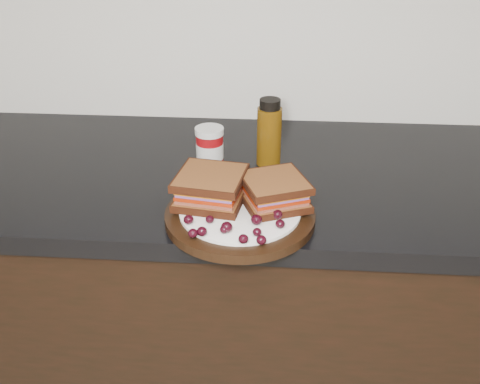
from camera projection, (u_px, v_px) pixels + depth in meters
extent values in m
cube|color=black|center=(235.00, 326.00, 1.42)|extent=(3.96, 0.58, 0.86)
cube|color=black|center=(235.00, 177.00, 1.20)|extent=(3.98, 0.60, 0.04)
cylinder|color=black|center=(240.00, 216.00, 1.00)|extent=(0.28, 0.28, 0.02)
ellipsoid|color=black|center=(189.00, 220.00, 0.94)|extent=(0.02, 0.02, 0.02)
ellipsoid|color=black|center=(210.00, 219.00, 0.95)|extent=(0.02, 0.02, 0.01)
ellipsoid|color=black|center=(193.00, 233.00, 0.91)|extent=(0.02, 0.02, 0.02)
ellipsoid|color=black|center=(202.00, 231.00, 0.91)|extent=(0.02, 0.02, 0.02)
ellipsoid|color=black|center=(227.00, 227.00, 0.92)|extent=(0.02, 0.02, 0.02)
ellipsoid|color=black|center=(224.00, 229.00, 0.92)|extent=(0.02, 0.02, 0.01)
ellipsoid|color=black|center=(243.00, 239.00, 0.89)|extent=(0.02, 0.02, 0.02)
ellipsoid|color=black|center=(261.00, 240.00, 0.89)|extent=(0.02, 0.02, 0.02)
ellipsoid|color=black|center=(257.00, 232.00, 0.91)|extent=(0.02, 0.02, 0.01)
ellipsoid|color=black|center=(257.00, 220.00, 0.94)|extent=(0.02, 0.02, 0.02)
ellipsoid|color=black|center=(280.00, 224.00, 0.93)|extent=(0.02, 0.02, 0.02)
ellipsoid|color=black|center=(277.00, 214.00, 0.96)|extent=(0.02, 0.02, 0.02)
ellipsoid|color=black|center=(283.00, 212.00, 0.97)|extent=(0.02, 0.02, 0.02)
ellipsoid|color=black|center=(292.00, 203.00, 0.99)|extent=(0.02, 0.02, 0.02)
ellipsoid|color=black|center=(283.00, 202.00, 1.00)|extent=(0.02, 0.02, 0.02)
ellipsoid|color=black|center=(270.00, 200.00, 1.00)|extent=(0.02, 0.02, 0.02)
ellipsoid|color=black|center=(221.00, 188.00, 1.05)|extent=(0.02, 0.02, 0.02)
ellipsoid|color=black|center=(216.00, 191.00, 1.03)|extent=(0.02, 0.02, 0.02)
ellipsoid|color=black|center=(199.00, 197.00, 1.02)|extent=(0.02, 0.02, 0.02)
ellipsoid|color=black|center=(196.00, 197.00, 1.01)|extent=(0.02, 0.02, 0.02)
ellipsoid|color=black|center=(209.00, 209.00, 0.98)|extent=(0.02, 0.02, 0.02)
ellipsoid|color=black|center=(203.00, 208.00, 0.98)|extent=(0.02, 0.02, 0.02)
ellipsoid|color=black|center=(210.00, 196.00, 1.02)|extent=(0.01, 0.01, 0.01)
ellipsoid|color=black|center=(194.00, 193.00, 1.02)|extent=(0.02, 0.02, 0.02)
ellipsoid|color=black|center=(198.00, 202.00, 1.00)|extent=(0.02, 0.02, 0.01)
cylinder|color=maroon|center=(210.00, 148.00, 1.18)|extent=(0.08, 0.08, 0.09)
cylinder|color=#543408|center=(269.00, 132.00, 1.18)|extent=(0.07, 0.07, 0.15)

